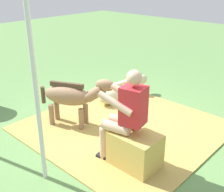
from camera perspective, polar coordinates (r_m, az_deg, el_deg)
The scene contains 7 objects.
ground_plane at distance 5.06m, azimuth 0.09°, elevation -6.26°, with size 24.00×24.00×0.00m, color #608C4C.
hay_patch at distance 5.07m, azimuth 2.30°, elevation -6.06°, with size 3.01×2.94×0.02m, color tan.
hay_bale at distance 4.03m, azimuth 4.52°, elevation -10.56°, with size 0.66×0.47×0.51m, color tan.
person_seated at distance 3.84m, azimuth 2.62°, elevation -3.32°, with size 0.70×0.50×1.39m.
pony_standing at distance 4.93m, azimuth -7.83°, elevation -0.04°, with size 1.25×0.76×0.92m.
pony_lying at distance 6.01m, azimuth 1.66°, elevation 0.71°, with size 0.49×1.35×0.42m.
tent_pole_left at distance 3.48m, azimuth -14.62°, elevation -0.26°, with size 0.06×0.06×2.29m, color silver.
Camera 1 is at (-2.99, 3.24, 2.48)m, focal length 46.45 mm.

